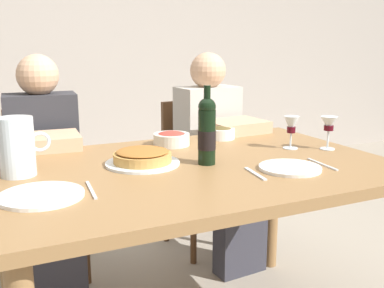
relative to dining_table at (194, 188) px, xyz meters
name	(u,v)px	position (x,y,z in m)	size (l,w,h in m)	color
back_wall	(64,20)	(0.00, 2.58, 0.73)	(8.00, 0.10, 2.80)	#A3998E
dining_table	(194,188)	(0.00, 0.00, 0.00)	(1.50, 1.00, 0.76)	olive
wine_bottle	(207,131)	(0.05, -0.01, 0.22)	(0.07, 0.07, 0.30)	black
water_pitcher	(17,150)	(-0.61, 0.13, 0.18)	(0.17, 0.12, 0.21)	silver
baked_tart	(143,157)	(-0.17, 0.08, 0.12)	(0.28, 0.28, 0.06)	silver
salad_bowl	(172,138)	(0.05, 0.34, 0.13)	(0.16, 0.16, 0.06)	silver
olive_bowl	(221,132)	(0.32, 0.37, 0.12)	(0.13, 0.13, 0.06)	white
wine_glass_left_diner	(329,125)	(0.63, -0.02, 0.20)	(0.07, 0.07, 0.14)	silver
wine_glass_right_diner	(291,126)	(0.50, 0.06, 0.19)	(0.07, 0.07, 0.14)	silver
dinner_plate_left_setting	(290,168)	(0.29, -0.21, 0.10)	(0.23, 0.23, 0.01)	white
dinner_plate_right_setting	(41,195)	(-0.57, -0.14, 0.10)	(0.25, 0.25, 0.01)	white
fork_left_setting	(255,174)	(0.14, -0.21, 0.09)	(0.16, 0.01, 0.01)	silver
knife_left_setting	(322,164)	(0.44, -0.21, 0.09)	(0.18, 0.01, 0.01)	silver
knife_right_setting	(91,190)	(-0.42, -0.14, 0.09)	(0.18, 0.01, 0.01)	silver
chair_left	(44,181)	(-0.44, 0.92, -0.17)	(0.43, 0.43, 0.87)	brown
diner_left	(46,170)	(-0.46, 0.68, -0.05)	(0.36, 0.52, 1.16)	#2D2D33
chair_right	(197,164)	(0.44, 0.89, -0.17)	(0.43, 0.43, 0.87)	brown
diner_right	(218,153)	(0.46, 0.65, -0.05)	(0.36, 0.52, 1.16)	#B7B2A8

